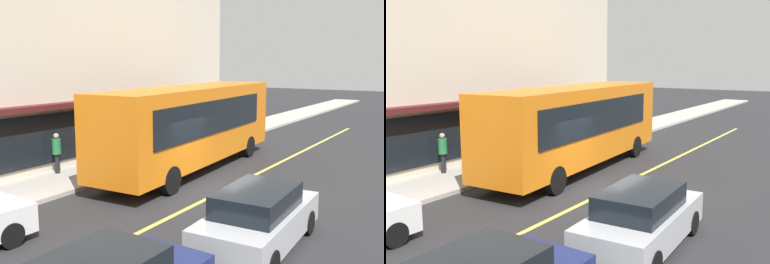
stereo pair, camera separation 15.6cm
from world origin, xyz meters
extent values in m
plane|color=#28282B|center=(0.00, 0.00, 0.00)|extent=(120.00, 120.00, 0.00)
cube|color=#B2ADA3|center=(0.00, 5.54, 0.07)|extent=(80.00, 2.72, 0.15)
cube|color=#D8D14C|center=(0.00, 0.00, 0.00)|extent=(36.00, 0.16, 0.01)
cube|color=beige|center=(0.03, 11.08, 5.06)|extent=(24.17, 8.37, 10.13)
cube|color=#4C1919|center=(0.03, 6.65, 2.80)|extent=(16.92, 0.70, 0.20)
cube|color=black|center=(0.03, 6.87, 1.50)|extent=(14.50, 0.08, 2.00)
cube|color=orange|center=(2.37, 2.68, 2.00)|extent=(11.14, 3.21, 3.00)
cube|color=black|center=(7.81, 3.03, 2.36)|extent=(0.26, 2.10, 1.80)
cube|color=black|center=(1.99, 3.92, 2.36)|extent=(8.79, 0.63, 1.32)
cube|color=black|center=(2.15, 1.39, 2.36)|extent=(8.79, 0.63, 1.32)
cube|color=#0CF259|center=(7.88, 3.03, 3.25)|extent=(0.20, 1.90, 0.36)
cube|color=#2D2D33|center=(7.91, 3.04, 0.75)|extent=(0.32, 2.41, 0.40)
cylinder|color=black|center=(5.81, 4.03, 0.50)|extent=(1.02, 0.36, 1.00)
cylinder|color=black|center=(5.95, 1.78, 0.50)|extent=(1.02, 0.36, 1.00)
cylinder|color=black|center=(-1.22, 3.58, 0.50)|extent=(1.02, 0.36, 1.00)
cylinder|color=black|center=(-1.07, 1.32, 0.50)|extent=(1.02, 0.36, 1.00)
cylinder|color=black|center=(-6.78, 2.00, 0.32)|extent=(0.65, 0.25, 0.64)
cube|color=#B7BABF|center=(-3.42, -3.06, 0.60)|extent=(4.39, 2.03, 0.75)
cube|color=black|center=(-3.57, -3.07, 1.25)|extent=(2.49, 1.64, 0.55)
cylinder|color=black|center=(-2.04, -2.16, 0.32)|extent=(0.65, 0.25, 0.64)
cylinder|color=black|center=(-1.96, -3.80, 0.32)|extent=(0.65, 0.25, 0.64)
cylinder|color=black|center=(-4.88, -2.32, 0.32)|extent=(0.65, 0.25, 0.64)
cylinder|color=black|center=(-1.61, 6.43, 0.54)|extent=(0.18, 0.18, 0.78)
cylinder|color=#26723F|center=(-1.61, 6.43, 1.23)|extent=(0.34, 0.34, 0.61)
sphere|color=tan|center=(-1.61, 6.43, 1.65)|extent=(0.22, 0.22, 0.22)
camera|label=1|loc=(-12.95, -7.31, 4.51)|focal=41.29mm
camera|label=2|loc=(-12.87, -7.44, 4.51)|focal=41.29mm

